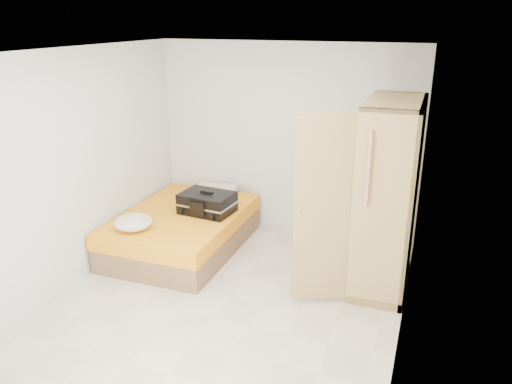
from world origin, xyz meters
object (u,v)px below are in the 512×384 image
(wardrobe, at_px, (382,202))
(suitcase, at_px, (207,203))
(bed, at_px, (183,231))
(round_cushion, at_px, (133,222))
(person, at_px, (326,216))

(wardrobe, relative_size, suitcase, 2.94)
(suitcase, bearing_deg, bed, -149.79)
(suitcase, height_order, round_cushion, suitcase)
(bed, height_order, person, person)
(bed, height_order, wardrobe, wardrobe)
(bed, relative_size, person, 1.32)
(suitcase, relative_size, round_cushion, 1.58)
(suitcase, bearing_deg, person, -2.94)
(wardrobe, distance_m, person, 0.64)
(bed, relative_size, wardrobe, 0.96)
(suitcase, bearing_deg, round_cushion, -121.45)
(wardrobe, distance_m, suitcase, 2.24)
(person, bearing_deg, suitcase, 96.97)
(bed, distance_m, person, 1.98)
(bed, height_order, suitcase, suitcase)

